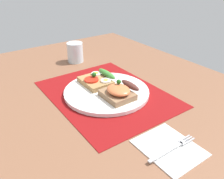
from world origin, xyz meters
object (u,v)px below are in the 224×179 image
object	(u,v)px
sandwich_egg_tomato	(98,80)
drinking_glass	(75,52)
sandwich_salmon	(120,91)
plate	(107,92)
napkin	(169,147)
fork	(173,148)

from	to	relation	value
sandwich_egg_tomato	drinking_glass	xyz separation A→B (cm)	(-25.22, 4.78, 1.30)
sandwich_salmon	drinking_glass	bearing A→B (deg)	173.32
plate	sandwich_egg_tomato	xyz separation A→B (cm)	(-5.78, 0.30, 1.88)
napkin	sandwich_salmon	bearing A→B (deg)	172.07
fork	sandwich_egg_tomato	bearing A→B (deg)	175.99
sandwich_salmon	drinking_glass	world-z (taller)	drinking_glass
napkin	drinking_glass	bearing A→B (deg)	172.84
plate	sandwich_egg_tomato	distance (cm)	6.09
fork	drinking_glass	size ratio (longest dim) A/B	1.71
napkin	fork	distance (cm)	1.06
sandwich_egg_tomato	sandwich_salmon	world-z (taller)	sandwich_salmon
sandwich_salmon	fork	xyz separation A→B (cm)	(23.91, -2.95, -2.62)
sandwich_salmon	fork	world-z (taller)	sandwich_salmon
fork	drinking_glass	bearing A→B (deg)	173.18
napkin	fork	bearing A→B (deg)	15.36
fork	plate	bearing A→B (deg)	175.80
drinking_glass	fork	bearing A→B (deg)	-6.82
sandwich_egg_tomato	fork	bearing A→B (deg)	-4.01
sandwich_egg_tomato	napkin	size ratio (longest dim) A/B	0.77
sandwich_egg_tomato	drinking_glass	bearing A→B (deg)	169.26
sandwich_egg_tomato	drinking_glass	distance (cm)	25.70
napkin	fork	size ratio (longest dim) A/B	1.01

